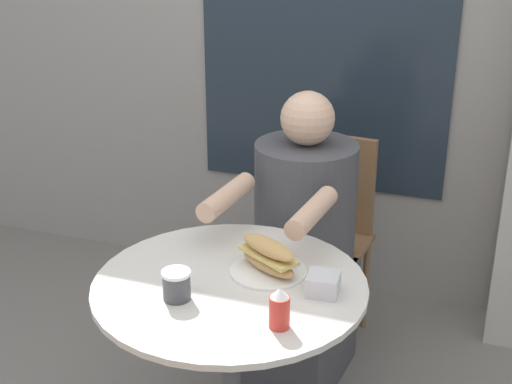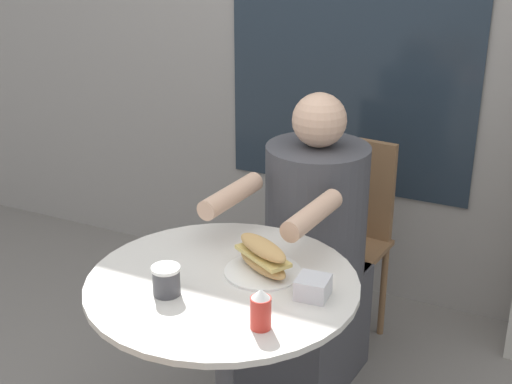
{
  "view_description": "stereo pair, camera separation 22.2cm",
  "coord_description": "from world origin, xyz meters",
  "px_view_note": "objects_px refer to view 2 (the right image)",
  "views": [
    {
      "loc": [
        0.7,
        -1.7,
        1.77
      ],
      "look_at": [
        0.0,
        0.23,
        0.92
      ],
      "focal_mm": 50.0,
      "sensor_mm": 36.0,
      "label": 1
    },
    {
      "loc": [
        0.9,
        -1.62,
        1.77
      ],
      "look_at": [
        0.0,
        0.23,
        0.92
      ],
      "focal_mm": 50.0,
      "sensor_mm": 36.0,
      "label": 2
    }
  ],
  "objects_px": {
    "seated_diner": "(310,266)",
    "sandwich_on_plate": "(263,259)",
    "condiment_bottle": "(261,309)",
    "drink_cup": "(166,280)",
    "diner_chair": "(344,223)",
    "cafe_table": "(224,334)"
  },
  "relations": [
    {
      "from": "sandwich_on_plate",
      "to": "condiment_bottle",
      "type": "distance_m",
      "value": 0.3
    },
    {
      "from": "drink_cup",
      "to": "condiment_bottle",
      "type": "bearing_deg",
      "value": -7.06
    },
    {
      "from": "seated_diner",
      "to": "sandwich_on_plate",
      "type": "bearing_deg",
      "value": 100.21
    },
    {
      "from": "seated_diner",
      "to": "drink_cup",
      "type": "distance_m",
      "value": 0.81
    },
    {
      "from": "diner_chair",
      "to": "drink_cup",
      "type": "relative_size",
      "value": 10.03
    },
    {
      "from": "diner_chair",
      "to": "condiment_bottle",
      "type": "height_order",
      "value": "diner_chair"
    },
    {
      "from": "drink_cup",
      "to": "condiment_bottle",
      "type": "height_order",
      "value": "condiment_bottle"
    },
    {
      "from": "diner_chair",
      "to": "sandwich_on_plate",
      "type": "xyz_separation_m",
      "value": [
        0.04,
        -0.86,
        0.25
      ]
    },
    {
      "from": "drink_cup",
      "to": "condiment_bottle",
      "type": "xyz_separation_m",
      "value": [
        0.32,
        -0.04,
        0.01
      ]
    },
    {
      "from": "diner_chair",
      "to": "seated_diner",
      "type": "relative_size",
      "value": 0.76
    },
    {
      "from": "sandwich_on_plate",
      "to": "condiment_bottle",
      "type": "bearing_deg",
      "value": -65.51
    },
    {
      "from": "seated_diner",
      "to": "condiment_bottle",
      "type": "distance_m",
      "value": 0.85
    },
    {
      "from": "sandwich_on_plate",
      "to": "condiment_bottle",
      "type": "xyz_separation_m",
      "value": [
        0.12,
        -0.27,
        0.01
      ]
    },
    {
      "from": "drink_cup",
      "to": "sandwich_on_plate",
      "type": "bearing_deg",
      "value": 50.43
    },
    {
      "from": "cafe_table",
      "to": "drink_cup",
      "type": "distance_m",
      "value": 0.29
    },
    {
      "from": "drink_cup",
      "to": "seated_diner",
      "type": "bearing_deg",
      "value": 78.96
    },
    {
      "from": "diner_chair",
      "to": "sandwich_on_plate",
      "type": "distance_m",
      "value": 0.9
    },
    {
      "from": "drink_cup",
      "to": "condiment_bottle",
      "type": "distance_m",
      "value": 0.32
    },
    {
      "from": "diner_chair",
      "to": "sandwich_on_plate",
      "type": "bearing_deg",
      "value": 97.32
    },
    {
      "from": "sandwich_on_plate",
      "to": "drink_cup",
      "type": "bearing_deg",
      "value": -129.57
    },
    {
      "from": "seated_diner",
      "to": "condiment_bottle",
      "type": "relative_size",
      "value": 9.89
    },
    {
      "from": "seated_diner",
      "to": "sandwich_on_plate",
      "type": "xyz_separation_m",
      "value": [
        0.05,
        -0.51,
        0.28
      ]
    }
  ]
}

